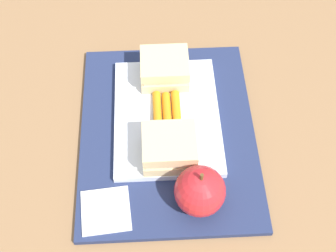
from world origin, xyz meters
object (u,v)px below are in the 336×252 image
sandwich_half_right (169,148)px  carrot_sticks_bundle (167,111)px  sandwich_half_left (165,69)px  food_tray (167,116)px  apple (200,191)px  paper_napkin (106,211)px

sandwich_half_right → carrot_sticks_bundle: sandwich_half_right is taller
sandwich_half_left → sandwich_half_right: size_ratio=1.00×
food_tray → apple: (0.15, 0.04, 0.03)m
food_tray → sandwich_half_left: size_ratio=2.88×
sandwich_half_right → carrot_sticks_bundle: 0.08m
sandwich_half_left → apple: apple is taller
sandwich_half_right → carrot_sticks_bundle: bearing=179.9°
food_tray → apple: size_ratio=2.73×
sandwich_half_right → paper_napkin: 0.13m
carrot_sticks_bundle → paper_napkin: 0.19m
carrot_sticks_bundle → apple: apple is taller
food_tray → sandwich_half_right: bearing=0.0°
sandwich_half_left → apple: 0.23m
food_tray → carrot_sticks_bundle: size_ratio=2.94×
sandwich_half_right → paper_napkin: size_ratio=1.14×
food_tray → sandwich_half_right: size_ratio=2.88×
apple → carrot_sticks_bundle: bearing=-165.8°
food_tray → apple: 0.16m
carrot_sticks_bundle → paper_napkin: (0.16, -0.10, -0.02)m
food_tray → apple: bearing=14.3°
carrot_sticks_bundle → apple: bearing=14.2°
sandwich_half_right → carrot_sticks_bundle: (-0.08, 0.00, -0.01)m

